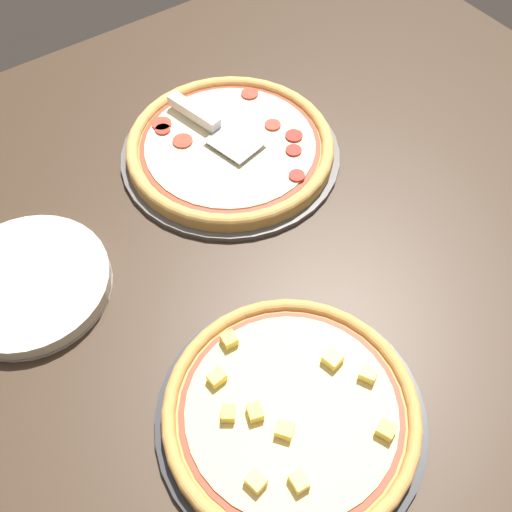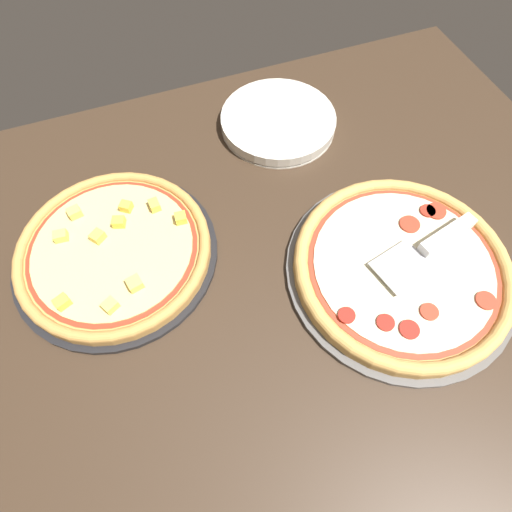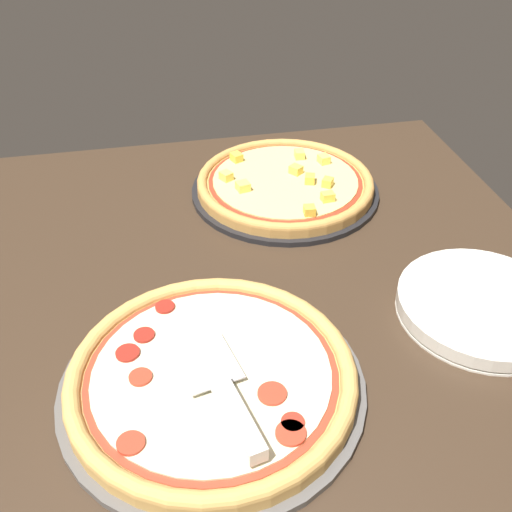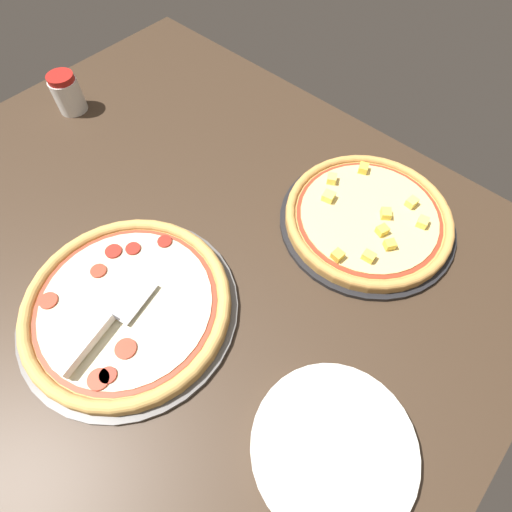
{
  "view_description": "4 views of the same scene",
  "coord_description": "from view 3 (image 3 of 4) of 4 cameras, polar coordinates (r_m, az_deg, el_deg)",
  "views": [
    {
      "loc": [
        46.25,
        53.87,
        76.64
      ],
      "look_at": [
        15.77,
        10.49,
        3.0
      ],
      "focal_mm": 42.0,
      "sensor_mm": 36.0,
      "label": 1
    },
    {
      "loc": [
        -15.1,
        22.02,
        61.87
      ],
      "look_at": [
        15.77,
        10.49,
        3.0
      ],
      "focal_mm": 28.0,
      "sensor_mm": 36.0,
      "label": 2
    },
    {
      "loc": [
        0.83,
        -62.87,
        59.75
      ],
      "look_at": [
        15.77,
        10.49,
        3.0
      ],
      "focal_mm": 42.0,
      "sensor_mm": 36.0,
      "label": 3
    },
    {
      "loc": [
        42.31,
        -18.76,
        66.32
      ],
      "look_at": [
        15.77,
        10.49,
        3.0
      ],
      "focal_mm": 28.0,
      "sensor_mm": 36.0,
      "label": 4
    }
  ],
  "objects": [
    {
      "name": "ground_plane",
      "position": [
        0.88,
        -8.81,
        -7.8
      ],
      "size": [
        131.36,
        117.46,
        3.6
      ],
      "primitive_type": "cube",
      "color": "#38281C"
    },
    {
      "name": "pizza_pan_front",
      "position": [
        0.78,
        -4.16,
        -12.2
      ],
      "size": [
        38.97,
        38.97,
        1.0
      ],
      "primitive_type": "cylinder",
      "color": "#565451",
      "rests_on": "ground_plane"
    },
    {
      "name": "pizza_front",
      "position": [
        0.77,
        -4.23,
        -11.28
      ],
      "size": [
        36.63,
        36.63,
        2.84
      ],
      "color": "tan",
      "rests_on": "pizza_pan_front"
    },
    {
      "name": "pizza_pan_back",
      "position": [
        1.15,
        2.77,
        6.24
      ],
      "size": [
        35.64,
        35.64,
        1.0
      ],
      "primitive_type": "cylinder",
      "color": "black",
      "rests_on": "ground_plane"
    },
    {
      "name": "pizza_back",
      "position": [
        1.15,
        2.8,
        7.02
      ],
      "size": [
        33.5,
        33.5,
        3.59
      ],
      "color": "#C68E47",
      "rests_on": "pizza_pan_back"
    },
    {
      "name": "serving_spatula",
      "position": [
        0.71,
        -2.47,
        -13.91
      ],
      "size": [
        9.02,
        20.65,
        2.0
      ],
      "color": "#B7B7BC",
      "rests_on": "pizza_front"
    },
    {
      "name": "plate_stack",
      "position": [
        0.93,
        20.7,
        -4.5
      ],
      "size": [
        24.51,
        24.51,
        2.8
      ],
      "color": "silver",
      "rests_on": "ground_plane"
    }
  ]
}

